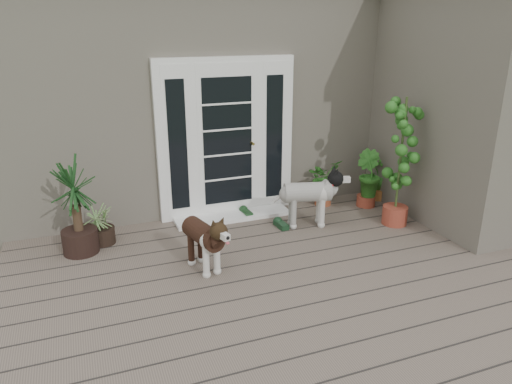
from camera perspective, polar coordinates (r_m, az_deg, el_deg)
name	(u,v)px	position (r m, az deg, el deg)	size (l,w,h in m)	color
deck	(311,289)	(5.12, 6.58, -11.43)	(6.20, 4.60, 0.12)	#6B5B4C
house_main	(201,92)	(8.45, -6.53, 11.76)	(7.40, 4.00, 3.10)	#665E54
house_wing	(471,112)	(7.13, 24.23, 8.73)	(1.60, 2.40, 3.10)	#665E54
door_unit	(227,139)	(6.52, -3.51, 6.35)	(1.90, 0.14, 2.15)	white
door_step	(233,216)	(6.66, -2.80, -2.85)	(1.60, 0.40, 0.05)	white
brindle_dog	(203,243)	(5.23, -6.28, -6.11)	(0.32, 0.74, 0.62)	#381E14
white_dog	(307,201)	(6.32, 6.12, -1.10)	(0.35, 0.83, 0.69)	beige
spider_plant	(101,222)	(6.10, -18.01, -3.46)	(0.52, 0.52, 0.55)	#93BA72
yucca	(76,208)	(5.84, -20.64, -1.78)	(0.78, 0.78, 1.12)	black
herb_a	(323,185)	(7.10, 8.03, 0.83)	(0.48, 0.48, 0.61)	#25621C
herb_b	(367,186)	(7.16, 13.08, 0.71)	(0.41, 0.41, 0.62)	#1A5217
herb_c	(380,182)	(7.54, 14.50, 1.20)	(0.34, 0.34, 0.54)	#21631C
sapling	(400,161)	(6.45, 16.80, 3.58)	(0.52, 0.52, 1.76)	#225F1B
clog_left	(246,212)	(6.71, -1.19, -2.44)	(0.15, 0.32, 0.09)	#153517
clog_right	(281,224)	(6.34, 3.00, -3.83)	(0.14, 0.31, 0.09)	black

